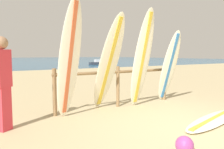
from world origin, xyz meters
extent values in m
plane|color=tan|center=(0.00, 0.00, 0.00)|extent=(120.00, 120.00, 0.00)
cylinder|color=olive|center=(-1.94, 2.63, 0.55)|extent=(0.09, 0.09, 1.10)
cylinder|color=olive|center=(-0.20, 2.63, 0.55)|extent=(0.09, 0.09, 1.10)
cylinder|color=olive|center=(1.54, 2.63, 0.55)|extent=(0.09, 0.09, 1.10)
cylinder|color=olive|center=(-0.20, 2.63, 0.95)|extent=(3.58, 0.08, 0.08)
ellipsoid|color=white|center=(-1.74, 2.18, 1.31)|extent=(0.62, 0.77, 2.61)
cube|color=#CC5933|center=(-1.74, 2.18, 1.31)|extent=(0.20, 0.66, 2.41)
ellipsoid|color=silver|center=(-0.68, 2.33, 1.19)|extent=(0.59, 1.18, 2.37)
cube|color=gold|center=(-0.68, 2.33, 1.19)|extent=(0.14, 1.08, 2.19)
ellipsoid|color=silver|center=(0.28, 2.20, 1.29)|extent=(0.58, 0.73, 2.58)
cube|color=gold|center=(0.28, 2.20, 1.29)|extent=(0.13, 0.67, 2.38)
ellipsoid|color=silver|center=(1.42, 2.33, 1.05)|extent=(0.59, 0.86, 2.10)
cube|color=#3372B2|center=(1.42, 2.33, 1.05)|extent=(0.19, 0.76, 1.93)
ellipsoid|color=silver|center=(0.78, 0.43, 0.04)|extent=(2.36, 1.02, 0.07)
cube|color=gold|center=(0.78, 0.43, 0.04)|extent=(2.08, 0.57, 0.08)
cube|color=#D8333F|center=(-3.05, 2.15, 0.41)|extent=(0.27, 0.26, 0.82)
cube|color=#D8333F|center=(-3.05, 2.15, 1.16)|extent=(0.33, 0.31, 0.69)
sphere|color=#997051|center=(-3.05, 2.15, 1.63)|extent=(0.24, 0.24, 0.24)
cube|color=#333842|center=(10.89, 24.42, 0.18)|extent=(2.44, 0.85, 0.35)
cube|color=silver|center=(10.89, 24.42, 0.54)|extent=(0.89, 0.54, 0.36)
sphere|color=#A53F8C|center=(-0.99, -0.29, 0.13)|extent=(0.26, 0.26, 0.26)
camera|label=1|loc=(-3.49, -2.35, 1.42)|focal=35.72mm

